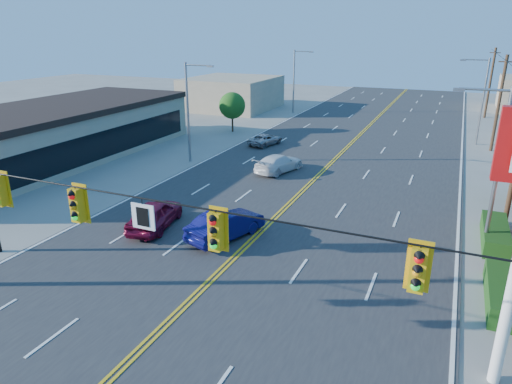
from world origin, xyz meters
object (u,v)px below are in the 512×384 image
at_px(signal_span, 108,227).
at_px(car_silver, 266,140).
at_px(car_white, 279,164).
at_px(car_blue, 226,226).
at_px(car_magenta, 155,215).

distance_m(signal_span, car_silver, 30.80).
distance_m(car_white, car_silver, 8.67).
relative_size(signal_span, car_blue, 5.40).
height_order(car_white, car_silver, car_white).
xyz_separation_m(car_blue, car_white, (-1.72, 12.23, -0.08)).
height_order(signal_span, car_magenta, signal_span).
bearing_deg(car_white, signal_span, 113.97).
bearing_deg(car_silver, signal_span, 117.50).
xyz_separation_m(car_white, car_silver, (-4.23, 7.57, -0.13)).
relative_size(car_blue, car_silver, 1.18).
bearing_deg(car_magenta, car_silver, -96.33).
height_order(car_blue, car_silver, car_blue).
bearing_deg(car_blue, car_silver, -54.99).
xyz_separation_m(signal_span, car_magenta, (-5.46, 9.48, -4.12)).
distance_m(car_magenta, car_silver, 20.22).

